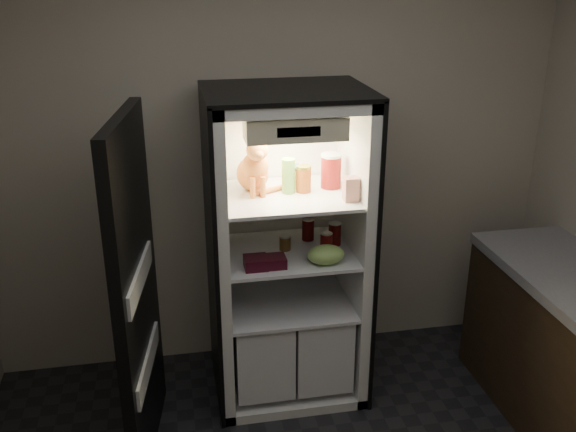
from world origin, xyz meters
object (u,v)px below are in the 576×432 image
salsa_jar (304,179)px  berry_box_left (256,263)px  mayo_tub (296,176)px  soda_can_c (326,243)px  soda_can_a (308,229)px  condiment_jar (285,242)px  refrigerator (286,269)px  pepper_jar (331,171)px  grape_bag (326,255)px  tabby_cat (254,169)px  berry_box_right (275,261)px  soda_can_b (335,234)px  cream_carton (351,189)px  parmesan_shaker (288,176)px

salsa_jar → berry_box_left: salsa_jar is taller
mayo_tub → soda_can_c: (0.14, -0.20, -0.35)m
soda_can_a → condiment_jar: bearing=-144.1°
refrigerator → soda_can_c: (0.21, -0.15, 0.21)m
soda_can_a → pepper_jar: bearing=-31.4°
refrigerator → grape_bag: (0.18, -0.27, 0.20)m
tabby_cat → soda_can_a: 0.53m
salsa_jar → pepper_jar: size_ratio=0.76×
berry_box_right → pepper_jar: bearing=34.3°
refrigerator → tabby_cat: bearing=176.3°
tabby_cat → berry_box_right: bearing=-78.4°
soda_can_b → condiment_jar: size_ratio=1.51×
soda_can_a → soda_can_c: (0.06, -0.22, -0.00)m
refrigerator → tabby_cat: (-0.18, 0.01, 0.63)m
soda_can_b → soda_can_c: 0.14m
salsa_jar → soda_can_c: (0.11, -0.11, -0.36)m
salsa_jar → condiment_jar: bearing=-177.6°
tabby_cat → grape_bag: 0.62m
mayo_tub → salsa_jar: (0.02, -0.09, 0.01)m
cream_carton → refrigerator: bearing=143.9°
mayo_tub → salsa_jar: salsa_jar is taller
cream_carton → soda_can_b: (-0.03, 0.20, -0.35)m
mayo_tub → salsa_jar: 0.09m
soda_can_a → tabby_cat: bearing=-169.5°
cream_carton → mayo_tub: bearing=131.2°
refrigerator → parmesan_shaker: (0.01, -0.04, 0.60)m
salsa_jar → soda_can_a: salsa_jar is taller
pepper_jar → grape_bag: 0.49m
tabby_cat → soda_can_a: bearing=7.3°
refrigerator → berry_box_left: (-0.21, -0.25, 0.18)m
tabby_cat → berry_box_left: size_ratio=2.87×
mayo_tub → soda_can_c: mayo_tub is taller
berry_box_left → refrigerator: bearing=49.8°
parmesan_shaker → berry_box_right: 0.48m
grape_bag → soda_can_a: bearing=94.4°
salsa_jar → soda_can_a: 0.38m
salsa_jar → berry_box_right: size_ratio=1.30×
refrigerator → soda_can_a: 0.27m
parmesan_shaker → grape_bag: (0.17, -0.22, -0.40)m
tabby_cat → pepper_jar: 0.44m
soda_can_a → soda_can_b: bearing=-36.2°
berry_box_right → soda_can_a: bearing=51.5°
soda_can_a → soda_can_b: (0.14, -0.10, 0.00)m
pepper_jar → grape_bag: (-0.09, -0.27, -0.40)m
parmesan_shaker → grape_bag: 0.49m
soda_can_a → berry_box_left: bearing=-138.3°
refrigerator → soda_can_a: refrigerator is taller
tabby_cat → cream_carton: bearing=-29.4°
parmesan_shaker → soda_can_b: 0.47m
cream_carton → soda_can_b: 0.40m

